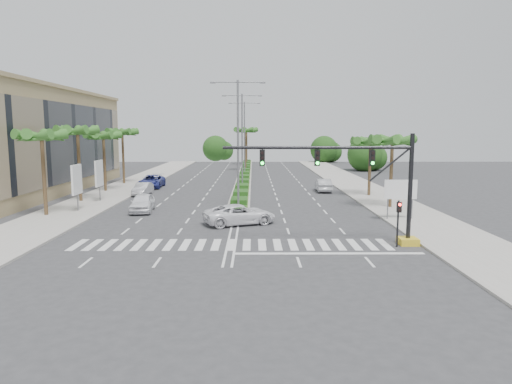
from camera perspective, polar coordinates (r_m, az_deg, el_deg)
ground at (r=29.88m, az=-3.09°, el=-6.61°), size 160.00×160.00×0.00m
footpath_right at (r=51.35m, az=15.22°, el=-0.76°), size 6.00×120.00×0.15m
footpath_left at (r=52.19m, az=-18.92°, el=-0.78°), size 6.00×120.00×0.15m
median at (r=74.30m, az=-1.45°, el=2.06°), size 2.20×75.00×0.20m
median_grass at (r=74.29m, az=-1.45°, el=2.15°), size 1.80×75.00×0.04m
building at (r=61.41m, az=-27.01°, el=5.57°), size 12.00×36.00×12.00m
signal_gantry at (r=30.22m, az=14.70°, el=-0.01°), size 12.60×1.20×7.20m
pedestrian_signal at (r=30.18m, az=17.38°, el=-2.84°), size 0.28×0.36×3.00m
direction_sign at (r=39.15m, az=17.62°, el=0.10°), size 2.70×0.11×3.40m
billboard_near at (r=44.14m, az=-21.50°, el=1.41°), size 0.18×2.10×4.35m
billboard_far at (r=49.75m, az=-19.03°, el=2.17°), size 0.18×2.10×4.35m
palm_left_near at (r=42.86m, az=-25.22°, el=6.04°), size 4.57×4.68×7.55m
palm_left_mid at (r=50.24m, az=-21.41°, el=6.82°), size 4.57×4.68×7.95m
palm_left_far at (r=57.79m, az=-18.54°, el=6.41°), size 4.57×4.68×7.35m
palm_left_end at (r=65.43m, az=-16.37°, el=6.94°), size 4.57×4.68×7.75m
palm_right_near at (r=44.89m, az=16.68°, el=5.87°), size 4.57×4.68×7.05m
palm_right_far at (r=52.60m, az=14.12°, el=5.86°), size 4.57×4.68×6.75m
palm_median_a at (r=83.94m, az=-1.33°, el=7.54°), size 4.57×4.68×8.05m
palm_median_b at (r=98.94m, az=-1.18°, el=7.56°), size 4.57×4.68×8.05m
streetlight_near at (r=42.95m, az=-2.27°, el=6.92°), size 5.10×0.25×12.00m
streetlight_mid at (r=58.95m, az=-1.75°, el=7.13°), size 5.10×0.25×12.00m
streetlight_far at (r=74.94m, az=-1.45°, el=7.24°), size 5.10×0.25×12.00m
car_parked_a at (r=42.96m, az=-14.01°, el=-1.31°), size 2.37×5.00×1.65m
car_parked_b at (r=54.08m, az=-13.96°, el=0.37°), size 1.66×4.35×1.42m
car_parked_c at (r=60.79m, az=-12.91°, el=1.30°), size 2.80×5.95×1.65m
car_parked_d at (r=63.63m, az=-12.35°, el=1.49°), size 2.46×5.06×1.42m
car_crossing at (r=36.16m, az=-2.05°, el=-2.80°), size 6.27×4.52×1.59m
car_right at (r=56.18m, az=8.42°, el=0.86°), size 1.79×4.80×1.57m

